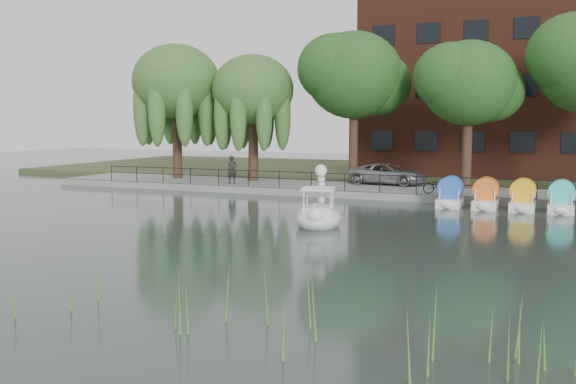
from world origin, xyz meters
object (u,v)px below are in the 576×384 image
Objects in this scene: minivan at (388,172)px; pedestrian at (232,168)px; swan_boat at (319,213)px; bicycle at (440,185)px.

pedestrian is at bearing 115.21° from minivan.
pedestrian is (-9.09, -3.16, 0.24)m from minivan.
swan_boat reaches higher than pedestrian.
swan_boat is at bearing -171.36° from minivan.
bicycle is (3.80, -3.96, -0.25)m from minivan.
bicycle is at bearing -130.17° from minivan.
bicycle is at bearing 57.56° from swan_boat.
minivan is 9.63m from pedestrian.
bicycle is 12.92m from pedestrian.
pedestrian is (-12.89, 0.79, 0.49)m from bicycle.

